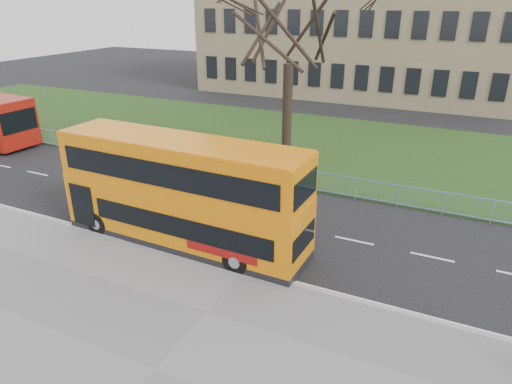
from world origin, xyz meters
TOP-DOWN VIEW (x-y plane):
  - ground at (0.00, 0.00)m, footprint 120.00×120.00m
  - pavement at (0.00, -6.75)m, footprint 80.00×10.50m
  - kerb at (0.00, -1.55)m, footprint 80.00×0.20m
  - grass_verge at (0.00, 14.30)m, footprint 80.00×15.40m
  - guard_railing at (0.00, 6.60)m, footprint 40.00×0.12m
  - bare_tree at (-3.00, 10.00)m, footprint 9.48×9.48m
  - civic_building at (-5.00, 35.00)m, footprint 30.00×15.00m
  - yellow_bus at (-3.15, -0.51)m, footprint 10.14×2.68m

SIDE VIEW (x-z plane):
  - ground at x=0.00m, z-range 0.00..0.00m
  - grass_verge at x=0.00m, z-range 0.00..0.08m
  - pavement at x=0.00m, z-range 0.00..0.12m
  - kerb at x=0.00m, z-range 0.00..0.14m
  - guard_railing at x=0.00m, z-range 0.00..1.10m
  - yellow_bus at x=-3.15m, z-range 0.15..4.38m
  - bare_tree at x=-3.00m, z-range 0.08..13.62m
  - civic_building at x=-5.00m, z-range 0.00..14.00m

